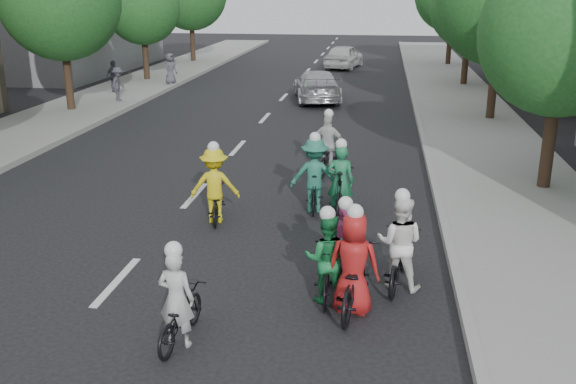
% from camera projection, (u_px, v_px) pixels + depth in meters
% --- Properties ---
extents(ground, '(120.00, 120.00, 0.00)m').
position_uv_depth(ground, '(117.00, 282.00, 11.53)').
color(ground, black).
rests_on(ground, ground).
extents(sidewalk_left, '(4.00, 80.00, 0.15)m').
position_uv_depth(sidewalk_left, '(10.00, 138.00, 22.01)').
color(sidewalk_left, gray).
rests_on(sidewalk_left, ground).
extents(curb_left, '(0.18, 80.00, 0.18)m').
position_uv_depth(curb_left, '(63.00, 139.00, 21.74)').
color(curb_left, '#999993').
rests_on(curb_left, ground).
extents(sidewalk_right, '(4.00, 80.00, 0.15)m').
position_uv_depth(sidewalk_right, '(490.00, 155.00, 19.82)').
color(sidewalk_right, gray).
rests_on(sidewalk_right, ground).
extents(curb_right, '(0.18, 80.00, 0.18)m').
position_uv_depth(curb_right, '(426.00, 152.00, 20.09)').
color(curb_right, '#999993').
rests_on(curb_right, ground).
extents(bldg_sw, '(10.00, 14.00, 8.00)m').
position_uv_depth(bldg_sw, '(43.00, 3.00, 38.84)').
color(bldg_sw, slate).
rests_on(bldg_sw, ground).
extents(tree_l_3, '(4.80, 4.80, 6.93)m').
position_uv_depth(tree_l_3, '(60.00, 0.00, 25.38)').
color(tree_l_3, black).
rests_on(tree_l_3, ground).
extents(tree_l_4, '(4.00, 4.00, 5.97)m').
position_uv_depth(tree_l_4, '(142.00, 7.00, 34.02)').
color(tree_l_4, black).
rests_on(tree_l_4, ground).
extents(tree_r_0, '(4.00, 4.00, 5.97)m').
position_uv_depth(tree_r_0, '(563.00, 34.00, 15.31)').
color(tree_r_0, black).
rests_on(tree_r_0, ground).
extents(tree_r_1, '(4.80, 4.80, 6.93)m').
position_uv_depth(tree_r_1, '(501.00, 1.00, 23.62)').
color(tree_r_1, black).
rests_on(tree_r_1, ground).
extents(tree_r_2, '(4.00, 4.00, 5.97)m').
position_uv_depth(tree_r_2, '(470.00, 8.00, 32.26)').
color(tree_r_2, black).
rests_on(tree_r_2, ground).
extents(cyclist_0, '(0.69, 1.59, 1.64)m').
position_uv_depth(cyclist_0, '(179.00, 310.00, 9.43)').
color(cyclist_0, black).
rests_on(cyclist_0, ground).
extents(cyclist_1, '(0.77, 1.62, 1.69)m').
position_uv_depth(cyclist_1, '(327.00, 265.00, 10.70)').
color(cyclist_1, black).
rests_on(cyclist_1, ground).
extents(cyclist_2, '(1.19, 1.59, 1.85)m').
position_uv_depth(cyclist_2, '(215.00, 191.00, 14.28)').
color(cyclist_2, black).
rests_on(cyclist_2, ground).
extents(cyclist_3, '(0.88, 1.49, 1.62)m').
position_uv_depth(cyclist_3, '(344.00, 250.00, 11.39)').
color(cyclist_3, black).
rests_on(cyclist_3, ground).
extents(cyclist_4, '(0.90, 2.00, 1.86)m').
position_uv_depth(cyclist_4, '(353.00, 274.00, 10.34)').
color(cyclist_4, black).
rests_on(cyclist_4, ground).
extents(cyclist_5, '(0.62, 1.90, 1.85)m').
position_uv_depth(cyclist_5, '(340.00, 189.00, 14.60)').
color(cyclist_5, black).
rests_on(cyclist_5, ground).
extents(cyclist_6, '(0.92, 1.85, 1.83)m').
position_uv_depth(cyclist_6, '(399.00, 252.00, 11.18)').
color(cyclist_6, black).
rests_on(cyclist_6, ground).
extents(cyclist_7, '(1.17, 1.59, 1.90)m').
position_uv_depth(cyclist_7, '(315.00, 180.00, 14.92)').
color(cyclist_7, black).
rests_on(cyclist_7, ground).
extents(cyclist_8, '(1.05, 1.84, 1.85)m').
position_uv_depth(cyclist_8, '(328.00, 151.00, 17.96)').
color(cyclist_8, black).
rests_on(cyclist_8, ground).
extents(follow_car_lead, '(2.79, 5.05, 1.39)m').
position_uv_depth(follow_car_lead, '(317.00, 86.00, 29.23)').
color(follow_car_lead, '#B4B4B9').
rests_on(follow_car_lead, ground).
extents(follow_car_trail, '(2.55, 4.63, 1.49)m').
position_uv_depth(follow_car_trail, '(344.00, 56.00, 40.65)').
color(follow_car_trail, silver).
rests_on(follow_car_trail, ground).
extents(spectator_0, '(0.56, 0.96, 1.49)m').
position_uv_depth(spectator_0, '(118.00, 84.00, 28.32)').
color(spectator_0, '#474652').
rests_on(spectator_0, sidewalk_left).
extents(spectator_1, '(0.65, 0.96, 1.51)m').
position_uv_depth(spectator_1, '(114.00, 76.00, 30.74)').
color(spectator_1, '#4F505C').
rests_on(spectator_1, sidewalk_left).
extents(spectator_2, '(0.76, 0.90, 1.57)m').
position_uv_depth(spectator_2, '(171.00, 69.00, 33.21)').
color(spectator_2, '#524F5D').
rests_on(spectator_2, sidewalk_left).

